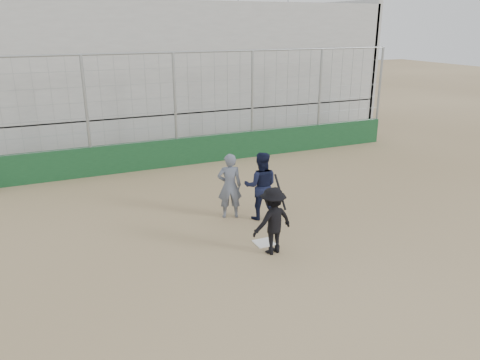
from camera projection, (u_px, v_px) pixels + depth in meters
name	position (u px, v px, depth m)	size (l,w,h in m)	color
ground	(264.00, 243.00, 11.06)	(90.00, 90.00, 0.00)	olive
home_plate	(264.00, 243.00, 11.06)	(0.44, 0.44, 0.02)	white
backstop	(177.00, 140.00, 16.82)	(18.10, 0.25, 4.04)	#12391C
bleachers	(142.00, 72.00, 20.47)	(20.25, 6.70, 6.98)	#979797
batter_at_plate	(273.00, 221.00, 10.39)	(1.08, 0.80, 1.73)	black
catcher_crouched	(261.00, 197.00, 12.26)	(1.09, 0.98, 1.23)	black
umpire	(230.00, 189.00, 12.31)	(0.64, 0.42, 1.59)	#545B6B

